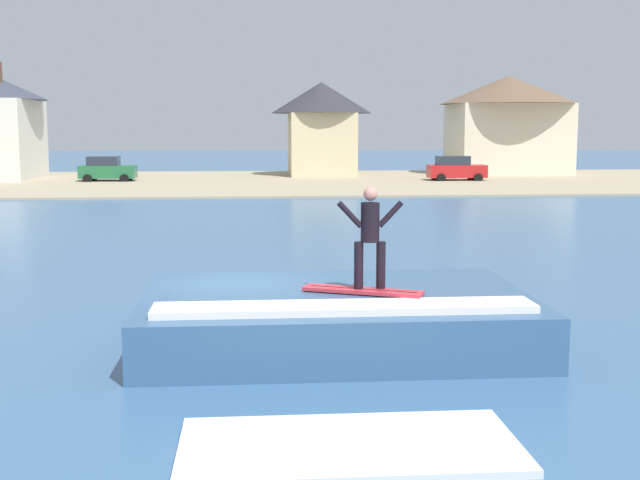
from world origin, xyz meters
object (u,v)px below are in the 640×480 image
object	(u,v)px
surfer	(370,232)
car_far_shore	(456,169)
wave_crest	(336,317)
house_gabled_white	(508,118)
surfboard	(363,291)
house_small_cottage	(321,122)
car_near_shore	(107,169)

from	to	relation	value
surfer	car_far_shore	size ratio (longest dim) A/B	0.43
wave_crest	house_gabled_white	world-z (taller)	house_gabled_white
house_gabled_white	wave_crest	bearing A→B (deg)	-110.25
surfboard	car_far_shore	world-z (taller)	car_far_shore
wave_crest	house_gabled_white	bearing A→B (deg)	69.75
car_far_shore	house_small_cottage	distance (m)	12.05
surfer	house_small_cottage	bearing A→B (deg)	86.16
car_near_shore	surfer	bearing A→B (deg)	-75.11
surfboard	house_gabled_white	distance (m)	56.20
wave_crest	surfer	size ratio (longest dim) A/B	3.89
surfer	wave_crest	bearing A→B (deg)	136.14
car_near_shore	house_small_cottage	size ratio (longest dim) A/B	0.49
car_far_shore	house_gabled_white	bearing A→B (deg)	52.48
surfboard	surfer	size ratio (longest dim) A/B	1.18
house_gabled_white	car_far_shore	bearing A→B (deg)	-127.52
wave_crest	car_far_shore	size ratio (longest dim) A/B	1.67
surfboard	house_gabled_white	world-z (taller)	house_gabled_white
car_near_shore	house_small_cottage	world-z (taller)	house_small_cottage
car_far_shore	surfer	bearing A→B (deg)	-105.66
surfboard	house_small_cottage	distance (m)	52.17
car_near_shore	house_small_cottage	bearing A→B (deg)	20.81
surfer	house_small_cottage	world-z (taller)	house_small_cottage
surfer	surfboard	bearing A→B (deg)	-164.90
surfboard	car_far_shore	bearing A→B (deg)	74.20
surfer	car_far_shore	bearing A→B (deg)	74.34
car_far_shore	car_near_shore	bearing A→B (deg)	177.07
car_near_shore	house_small_cottage	xyz separation A→B (m)	(15.70, 5.97, 3.33)
surfer	car_near_shore	xyz separation A→B (m)	(-12.21, 45.95, -1.14)
house_small_cottage	wave_crest	bearing A→B (deg)	-94.47
car_near_shore	house_gabled_white	distance (m)	31.92
car_near_shore	house_gabled_white	bearing A→B (deg)	12.46
wave_crest	surfboard	size ratio (longest dim) A/B	3.30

